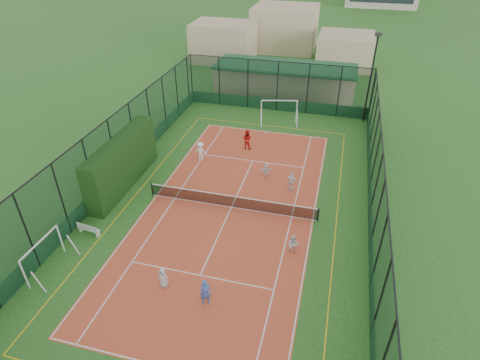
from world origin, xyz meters
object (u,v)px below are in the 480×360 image
object	(u,v)px
child_far_right	(291,182)
child_far_back	(266,171)
floodlight_ne	(370,79)
coach	(247,139)
child_near_left	(163,278)
child_near_mid	(206,292)
clubhouse	(285,79)
white_bench	(89,228)
futsal_goal_far	(279,112)
child_far_left	(201,151)
child_near_right	(293,245)
futsal_goal_near	(44,256)

from	to	relation	value
child_far_right	child_far_back	bearing A→B (deg)	-20.54
floodlight_ne	coach	xyz separation A→B (m)	(-9.57, -8.20, -3.26)
child_near_left	child_near_mid	distance (m)	2.59
clubhouse	coach	world-z (taller)	clubhouse
floodlight_ne	coach	bearing A→B (deg)	-139.40
child_far_back	coach	bearing A→B (deg)	-88.12
child_far_back	child_far_right	bearing A→B (deg)	119.32
white_bench	futsal_goal_far	xyz separation A→B (m)	(8.53, 18.96, 0.69)
floodlight_ne	child_far_left	world-z (taller)	floodlight_ne
floodlight_ne	futsal_goal_far	size ratio (longest dim) A/B	2.39
white_bench	futsal_goal_far	world-z (taller)	futsal_goal_far
child_far_back	coach	xyz separation A→B (m)	(-2.49, 4.13, 0.26)
futsal_goal_far	child_near_left	bearing A→B (deg)	-109.23
child_near_left	child_far_left	distance (m)	13.40
floodlight_ne	child_near_left	distance (m)	26.48
futsal_goal_far	child_near_right	distance (m)	17.96
white_bench	child_near_mid	xyz separation A→B (m)	(8.73, -3.29, 0.37)
futsal_goal_near	child_far_right	distance (m)	16.33
futsal_goal_near	child_near_mid	distance (m)	9.35
clubhouse	child_near_left	size ratio (longest dim) A/B	12.14
clubhouse	child_far_back	xyz separation A→B (m)	(1.52, -17.73, -0.97)
futsal_goal_near	child_near_mid	bearing A→B (deg)	-88.68
futsal_goal_far	child_far_left	world-z (taller)	futsal_goal_far
child_near_left	coach	xyz separation A→B (m)	(0.64, 15.99, 0.23)
child_far_back	futsal_goal_far	bearing A→B (deg)	-114.62
child_near_left	child_near_mid	world-z (taller)	child_near_mid
child_near_mid	child_far_left	size ratio (longest dim) A/B	1.00
futsal_goal_far	child_near_mid	xyz separation A→B (m)	(0.20, -22.25, -0.32)
child_near_left	child_near_mid	size ratio (longest dim) A/B	0.80
child_far_right	floodlight_ne	bearing A→B (deg)	-99.24
clubhouse	coach	bearing A→B (deg)	-94.08
child_far_left	child_near_right	bearing A→B (deg)	138.71
white_bench	child_near_left	distance (m)	6.79
child_far_right	coach	world-z (taller)	coach
clubhouse	futsal_goal_near	world-z (taller)	clubhouse
child_near_right	child_far_right	bearing A→B (deg)	104.25
coach	child_far_right	bearing A→B (deg)	141.00
child_far_left	child_near_left	bearing A→B (deg)	105.14
white_bench	futsal_goal_far	size ratio (longest dim) A/B	0.43
futsal_goal_far	coach	bearing A→B (deg)	-119.56
child_far_right	coach	size ratio (longest dim) A/B	0.90
child_near_left	futsal_goal_far	bearing A→B (deg)	83.06
floodlight_ne	clubhouse	bearing A→B (deg)	147.88
child_far_left	child_far_back	size ratio (longest dim) A/B	1.31
child_far_back	coach	size ratio (longest dim) A/B	0.70
futsal_goal_near	child_far_left	size ratio (longest dim) A/B	1.93
futsal_goal_near	floodlight_ne	bearing A→B (deg)	-33.02
white_bench	child_far_back	size ratio (longest dim) A/B	1.25
futsal_goal_near	child_far_left	bearing A→B (deg)	-15.89
clubhouse	futsal_goal_far	xyz separation A→B (m)	(0.73, -7.86, -0.46)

